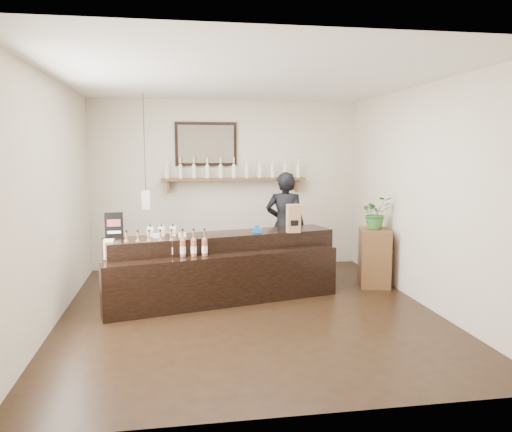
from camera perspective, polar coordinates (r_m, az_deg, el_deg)
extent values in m
plane|color=black|center=(6.28, -0.82, -10.80)|extent=(5.00, 5.00, 0.00)
plane|color=beige|center=(8.46, -3.32, 3.59)|extent=(4.50, 0.00, 4.50)
plane|color=beige|center=(3.55, 5.05, -1.67)|extent=(4.50, 0.00, 4.50)
plane|color=beige|center=(6.08, -22.32, 1.57)|extent=(0.00, 5.00, 5.00)
plane|color=beige|center=(6.70, 18.59, 2.22)|extent=(0.00, 5.00, 5.00)
plane|color=white|center=(6.02, -0.87, 15.42)|extent=(5.00, 5.00, 0.00)
cube|color=#56311D|center=(8.34, -2.55, 4.22)|extent=(2.40, 0.25, 0.04)
cube|color=#56311D|center=(8.32, -9.99, 3.29)|extent=(0.04, 0.20, 0.20)
cube|color=#56311D|center=(8.57, 4.64, 3.49)|extent=(0.04, 0.20, 0.20)
cube|color=black|center=(8.39, -5.74, 8.18)|extent=(1.02, 0.04, 0.72)
cube|color=#403629|center=(8.36, -5.73, 8.18)|extent=(0.92, 0.01, 0.62)
cube|color=white|center=(7.54, -12.47, 1.82)|extent=(0.12, 0.12, 0.28)
cylinder|color=black|center=(7.51, -12.65, 8.25)|extent=(0.01, 0.01, 1.41)
cylinder|color=#DDF1CA|center=(8.28, -10.17, 4.94)|extent=(0.07, 0.07, 0.20)
cone|color=#DDF1CA|center=(8.27, -10.19, 5.82)|extent=(0.07, 0.07, 0.05)
cylinder|color=#DDF1CA|center=(8.27, -10.20, 6.23)|extent=(0.02, 0.02, 0.07)
cylinder|color=#D88C3F|center=(8.27, -10.20, 6.56)|extent=(0.03, 0.03, 0.02)
cylinder|color=white|center=(8.28, -10.16, 4.80)|extent=(0.07, 0.07, 0.09)
cylinder|color=#DDF1CA|center=(8.28, -8.64, 4.97)|extent=(0.07, 0.07, 0.20)
cone|color=#DDF1CA|center=(8.27, -8.65, 5.85)|extent=(0.07, 0.07, 0.05)
cylinder|color=#DDF1CA|center=(8.27, -8.66, 6.27)|extent=(0.02, 0.02, 0.07)
cylinder|color=#D88C3F|center=(8.27, -8.67, 6.59)|extent=(0.03, 0.03, 0.02)
cylinder|color=white|center=(8.28, -8.63, 4.83)|extent=(0.07, 0.07, 0.09)
cylinder|color=#DDF1CA|center=(8.28, -7.11, 5.00)|extent=(0.07, 0.07, 0.20)
cone|color=#DDF1CA|center=(8.28, -7.12, 5.88)|extent=(0.07, 0.07, 0.05)
cylinder|color=#DDF1CA|center=(8.28, -7.13, 6.29)|extent=(0.02, 0.02, 0.07)
cylinder|color=#D88C3F|center=(8.27, -7.14, 6.62)|extent=(0.03, 0.03, 0.02)
cylinder|color=white|center=(8.28, -7.11, 4.86)|extent=(0.07, 0.07, 0.09)
cylinder|color=#DDF1CA|center=(8.29, -5.58, 5.02)|extent=(0.07, 0.07, 0.20)
cone|color=#DDF1CA|center=(8.29, -5.60, 5.90)|extent=(0.07, 0.07, 0.05)
cylinder|color=#DDF1CA|center=(8.29, -5.60, 6.32)|extent=(0.02, 0.02, 0.07)
cylinder|color=#D88C3F|center=(8.29, -5.61, 6.64)|extent=(0.03, 0.03, 0.02)
cylinder|color=white|center=(8.29, -5.58, 4.88)|extent=(0.07, 0.07, 0.09)
cylinder|color=#DDF1CA|center=(8.31, -4.06, 5.05)|extent=(0.07, 0.07, 0.20)
cone|color=#DDF1CA|center=(8.31, -4.07, 5.92)|extent=(0.07, 0.07, 0.05)
cylinder|color=#DDF1CA|center=(8.30, -4.08, 6.33)|extent=(0.02, 0.02, 0.07)
cylinder|color=#D88C3F|center=(8.30, -4.08, 6.66)|extent=(0.03, 0.03, 0.02)
cylinder|color=white|center=(8.31, -4.06, 4.90)|extent=(0.07, 0.07, 0.09)
cylinder|color=#DDF1CA|center=(8.33, -2.55, 5.06)|extent=(0.07, 0.07, 0.20)
cone|color=#DDF1CA|center=(8.33, -2.56, 5.94)|extent=(0.07, 0.07, 0.05)
cylinder|color=#DDF1CA|center=(8.33, -2.56, 6.35)|extent=(0.02, 0.02, 0.07)
cylinder|color=#D88C3F|center=(8.33, -2.56, 6.67)|extent=(0.03, 0.03, 0.02)
cylinder|color=white|center=(8.33, -2.55, 4.92)|extent=(0.07, 0.07, 0.09)
cylinder|color=#DDF1CA|center=(8.36, -1.05, 5.08)|extent=(0.07, 0.07, 0.20)
cone|color=#DDF1CA|center=(8.36, -1.05, 5.95)|extent=(0.07, 0.07, 0.05)
cylinder|color=#DDF1CA|center=(8.35, -1.05, 6.36)|extent=(0.02, 0.02, 0.07)
cylinder|color=#D88C3F|center=(8.35, -1.05, 6.68)|extent=(0.03, 0.03, 0.02)
cylinder|color=white|center=(8.36, -1.05, 4.94)|extent=(0.07, 0.07, 0.09)
cylinder|color=#DDF1CA|center=(8.39, 0.44, 5.09)|extent=(0.07, 0.07, 0.20)
cone|color=#DDF1CA|center=(8.39, 0.44, 5.95)|extent=(0.07, 0.07, 0.05)
cylinder|color=#DDF1CA|center=(8.39, 0.44, 6.36)|extent=(0.02, 0.02, 0.07)
cylinder|color=#D88C3F|center=(8.39, 0.45, 6.68)|extent=(0.03, 0.03, 0.02)
cylinder|color=white|center=(8.40, 0.44, 4.95)|extent=(0.07, 0.07, 0.09)
cylinder|color=#DDF1CA|center=(8.43, 1.92, 5.09)|extent=(0.07, 0.07, 0.20)
cone|color=#DDF1CA|center=(8.43, 1.93, 5.96)|extent=(0.07, 0.07, 0.05)
cylinder|color=#DDF1CA|center=(8.43, 1.93, 6.36)|extent=(0.02, 0.02, 0.07)
cylinder|color=#D88C3F|center=(8.43, 1.93, 6.68)|extent=(0.03, 0.03, 0.02)
cylinder|color=white|center=(8.43, 1.92, 4.96)|extent=(0.07, 0.07, 0.09)
cylinder|color=#DDF1CA|center=(8.48, 3.39, 5.10)|extent=(0.07, 0.07, 0.20)
cone|color=#DDF1CA|center=(8.48, 3.39, 5.96)|extent=(0.07, 0.07, 0.05)
cylinder|color=#DDF1CA|center=(8.47, 3.40, 6.36)|extent=(0.02, 0.02, 0.07)
cylinder|color=#D88C3F|center=(8.47, 3.40, 6.68)|extent=(0.03, 0.03, 0.02)
cylinder|color=white|center=(8.48, 3.39, 4.96)|extent=(0.07, 0.07, 0.09)
cylinder|color=#DDF1CA|center=(8.53, 4.84, 5.10)|extent=(0.07, 0.07, 0.20)
cone|color=#DDF1CA|center=(8.53, 4.84, 5.95)|extent=(0.07, 0.07, 0.05)
cylinder|color=#DDF1CA|center=(8.52, 4.85, 6.35)|extent=(0.02, 0.02, 0.07)
cylinder|color=#D88C3F|center=(8.52, 4.85, 6.67)|extent=(0.03, 0.03, 0.02)
cylinder|color=white|center=(8.53, 4.83, 4.96)|extent=(0.07, 0.07, 0.09)
cube|color=black|center=(6.80, -3.76, -5.60)|extent=(3.13, 1.26, 0.86)
cube|color=black|center=(6.43, -3.40, -7.32)|extent=(3.07, 0.99, 0.65)
cube|color=white|center=(6.49, -11.23, -2.23)|extent=(0.10, 0.04, 0.05)
cube|color=white|center=(6.49, -8.42, -2.17)|extent=(0.10, 0.04, 0.05)
cube|color=#F3E794|center=(6.37, -16.43, -4.19)|extent=(0.12, 0.12, 0.12)
cube|color=#F3E794|center=(6.34, -16.46, -3.13)|extent=(0.12, 0.12, 0.12)
cube|color=#DDF1CA|center=(6.64, -11.98, -1.75)|extent=(0.08, 0.08, 0.13)
cube|color=#D0A2A8|center=(6.60, -12.00, -1.80)|extent=(0.07, 0.00, 0.06)
cylinder|color=black|center=(6.63, -12.00, -1.12)|extent=(0.02, 0.02, 0.03)
cube|color=#DDF1CA|center=(6.64, -10.73, -1.72)|extent=(0.08, 0.08, 0.13)
cube|color=#D0A2A8|center=(6.60, -10.73, -1.78)|extent=(0.07, 0.00, 0.06)
cylinder|color=black|center=(6.63, -10.74, -1.09)|extent=(0.02, 0.02, 0.03)
cube|color=#DDF1CA|center=(6.63, -9.47, -1.70)|extent=(0.08, 0.08, 0.13)
cube|color=#D0A2A8|center=(6.59, -9.47, -1.75)|extent=(0.07, 0.00, 0.06)
cylinder|color=black|center=(6.62, -9.48, -1.07)|extent=(0.02, 0.02, 0.03)
cylinder|color=brown|center=(6.33, -14.56, -3.79)|extent=(0.07, 0.07, 0.20)
cone|color=brown|center=(6.31, -14.60, -2.66)|extent=(0.07, 0.07, 0.05)
cylinder|color=brown|center=(6.30, -14.61, -2.12)|extent=(0.02, 0.02, 0.07)
cylinder|color=black|center=(6.29, -14.63, -1.70)|extent=(0.03, 0.03, 0.03)
cylinder|color=white|center=(6.34, -14.55, -3.97)|extent=(0.07, 0.07, 0.09)
cylinder|color=brown|center=(6.32, -13.33, -3.77)|extent=(0.07, 0.07, 0.20)
cone|color=brown|center=(6.30, -13.36, -2.64)|extent=(0.07, 0.07, 0.05)
cylinder|color=brown|center=(6.29, -13.38, -2.10)|extent=(0.02, 0.02, 0.07)
cylinder|color=black|center=(6.28, -13.39, -1.68)|extent=(0.03, 0.03, 0.03)
cylinder|color=white|center=(6.33, -13.32, -3.96)|extent=(0.07, 0.07, 0.09)
cylinder|color=brown|center=(6.31, -12.09, -3.75)|extent=(0.07, 0.07, 0.20)
cone|color=brown|center=(6.29, -12.12, -2.62)|extent=(0.07, 0.07, 0.05)
cylinder|color=brown|center=(6.28, -12.14, -2.08)|extent=(0.02, 0.02, 0.07)
cylinder|color=black|center=(6.27, -12.15, -1.66)|extent=(0.03, 0.03, 0.03)
cylinder|color=white|center=(6.32, -12.09, -3.94)|extent=(0.07, 0.07, 0.09)
cylinder|color=brown|center=(6.31, -10.85, -3.73)|extent=(0.07, 0.07, 0.20)
cone|color=brown|center=(6.29, -10.88, -2.60)|extent=(0.07, 0.07, 0.05)
cylinder|color=brown|center=(6.28, -10.89, -2.06)|extent=(0.02, 0.02, 0.07)
cylinder|color=black|center=(6.27, -10.90, -1.63)|extent=(0.03, 0.03, 0.03)
cylinder|color=white|center=(6.31, -10.85, -3.91)|extent=(0.07, 0.07, 0.09)
cylinder|color=brown|center=(6.31, -9.61, -3.71)|extent=(0.07, 0.07, 0.20)
cone|color=brown|center=(6.28, -9.64, -2.57)|extent=(0.07, 0.07, 0.05)
cylinder|color=brown|center=(6.27, -9.65, -2.03)|extent=(0.02, 0.02, 0.07)
cylinder|color=black|center=(6.27, -9.66, -1.61)|extent=(0.03, 0.03, 0.03)
cylinder|color=white|center=(6.31, -9.61, -3.89)|extent=(0.07, 0.07, 0.09)
cylinder|color=brown|center=(6.31, -8.37, -3.68)|extent=(0.07, 0.07, 0.20)
cone|color=brown|center=(6.28, -8.39, -2.55)|extent=(0.07, 0.07, 0.05)
cylinder|color=brown|center=(6.27, -8.40, -2.01)|extent=(0.02, 0.02, 0.07)
cylinder|color=black|center=(6.27, -8.41, -1.58)|extent=(0.03, 0.03, 0.03)
cylinder|color=white|center=(6.31, -8.37, -3.86)|extent=(0.07, 0.07, 0.09)
cylinder|color=brown|center=(6.31, -7.13, -3.66)|extent=(0.07, 0.07, 0.20)
cone|color=brown|center=(6.29, -7.15, -2.52)|extent=(0.07, 0.07, 0.05)
cylinder|color=brown|center=(6.28, -7.16, -1.98)|extent=(0.02, 0.02, 0.07)
cylinder|color=black|center=(6.27, -7.17, -1.56)|extent=(0.03, 0.03, 0.03)
cylinder|color=white|center=(6.31, -7.13, -3.84)|extent=(0.07, 0.07, 0.09)
cylinder|color=brown|center=(6.31, -5.89, -3.63)|extent=(0.07, 0.07, 0.20)
cone|color=brown|center=(6.29, -5.91, -2.49)|extent=(0.07, 0.07, 0.05)
cylinder|color=brown|center=(6.28, -5.92, -1.95)|extent=(0.02, 0.02, 0.07)
cylinder|color=black|center=(6.27, -5.92, -1.53)|extent=(0.03, 0.03, 0.03)
cylinder|color=white|center=(6.32, -5.89, -3.81)|extent=(0.07, 0.07, 0.09)
cube|color=black|center=(6.63, -15.93, -0.99)|extent=(0.23, 0.04, 0.32)
cube|color=#973E37|center=(6.62, -15.95, -0.77)|extent=(0.17, 0.02, 0.09)
cube|color=white|center=(6.63, -15.91, -1.80)|extent=(0.17, 0.02, 0.04)
cube|color=#A2794E|center=(6.80, 4.30, -0.28)|extent=(0.18, 0.14, 0.38)
cube|color=black|center=(6.74, 4.43, -0.81)|extent=(0.11, 0.01, 0.08)
cube|color=#165BA0|center=(6.77, 0.13, -1.67)|extent=(0.13, 0.05, 0.06)
cylinder|color=#165BA0|center=(6.76, 0.13, -1.31)|extent=(0.07, 0.03, 0.07)
cube|color=#56311D|center=(7.55, 13.37, -4.59)|extent=(0.56, 0.67, 0.84)
imported|color=#336D2B|center=(7.44, 13.52, 0.37)|extent=(0.48, 0.43, 0.48)
imported|color=black|center=(7.70, 3.35, -0.27)|extent=(0.79, 0.64, 1.87)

